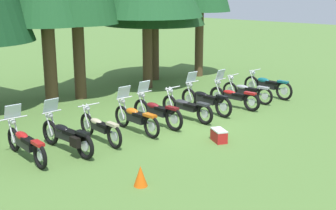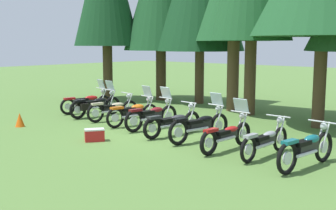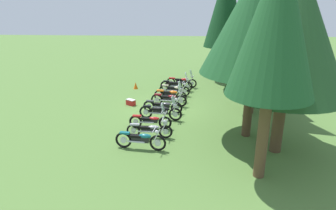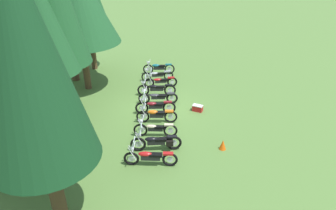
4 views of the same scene
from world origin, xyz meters
name	(u,v)px [view 1 (image 1 of 4)]	position (x,y,z in m)	size (l,w,h in m)	color
ground_plane	(175,122)	(0.00, 0.00, 0.00)	(80.00, 80.00, 0.00)	#547A38
motorcycle_0	(25,142)	(-5.03, 0.94, 0.46)	(0.77, 2.28, 1.34)	black
motorcycle_1	(67,136)	(-4.00, 0.52, 0.47)	(0.65, 2.34, 1.37)	black
motorcycle_2	(100,127)	(-2.88, 0.46, 0.43)	(0.71, 2.14, 1.00)	black
motorcycle_3	(136,117)	(-1.59, 0.26, 0.48)	(0.63, 2.15, 1.36)	black
motorcycle_4	(157,111)	(-0.65, 0.22, 0.47)	(0.62, 2.24, 1.38)	black
motorcycle_5	(186,107)	(0.53, -0.09, 0.43)	(0.69, 2.32, 1.00)	black
motorcycle_6	(205,99)	(1.60, -0.10, 0.47)	(0.65, 2.38, 1.38)	black
motorcycle_7	(233,96)	(2.82, -0.52, 0.43)	(0.62, 2.19, 1.35)	black
motorcycle_8	(247,91)	(3.92, -0.45, 0.42)	(0.69, 2.20, 0.98)	black
motorcycle_9	(267,85)	(5.11, -0.70, 0.47)	(0.71, 2.28, 1.02)	black
picnic_cooler	(219,135)	(-0.71, -2.19, 0.18)	(0.58, 0.65, 0.37)	red
traffic_cone	(141,176)	(-4.38, -2.48, 0.24)	(0.32, 0.32, 0.48)	#EA590F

